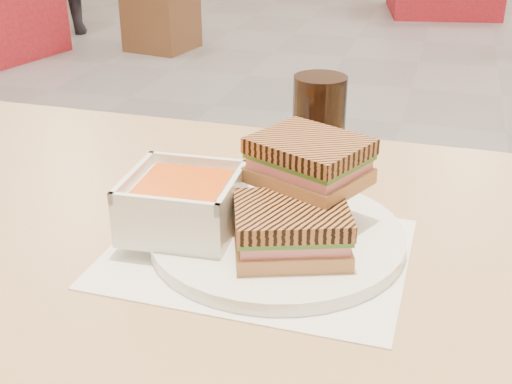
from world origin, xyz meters
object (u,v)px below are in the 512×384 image
(soup_bowl, at_px, (183,205))
(bg_chair_0r, at_px, (161,16))
(main_table, at_px, (231,308))
(cola_glass, at_px, (318,131))
(panini_lower, at_px, (291,229))
(plate, at_px, (277,236))

(soup_bowl, xyz_separation_m, bg_chair_0r, (-1.71, 3.75, -0.57))
(main_table, xyz_separation_m, cola_glass, (0.07, 0.16, 0.19))
(main_table, bearing_deg, cola_glass, 65.59)
(main_table, distance_m, soup_bowl, 0.17)
(soup_bowl, xyz_separation_m, panini_lower, (0.13, -0.02, -0.00))
(main_table, distance_m, bg_chair_0r, 4.12)
(panini_lower, height_order, cola_glass, cola_glass)
(soup_bowl, distance_m, cola_glass, 0.23)
(soup_bowl, bearing_deg, panini_lower, -7.46)
(main_table, bearing_deg, bg_chair_0r, 115.26)
(main_table, bearing_deg, plate, -15.92)
(panini_lower, distance_m, bg_chair_0r, 4.23)
(soup_bowl, bearing_deg, bg_chair_0r, 114.50)
(panini_lower, bearing_deg, cola_glass, 94.34)
(main_table, xyz_separation_m, bg_chair_0r, (-1.75, 3.71, -0.41))
(plate, distance_m, soup_bowl, 0.11)
(soup_bowl, xyz_separation_m, cola_glass, (0.11, 0.20, 0.03))
(cola_glass, relative_size, bg_chair_0r, 0.32)
(panini_lower, relative_size, bg_chair_0r, 0.31)
(soup_bowl, bearing_deg, cola_glass, 60.59)
(plate, relative_size, soup_bowl, 2.25)
(plate, relative_size, bg_chair_0r, 0.61)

